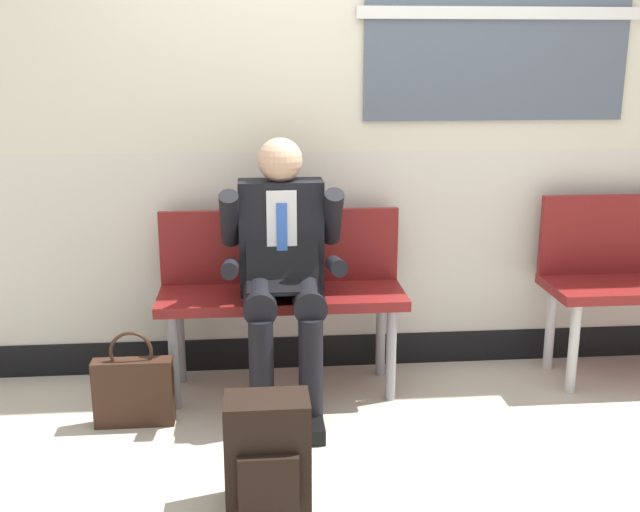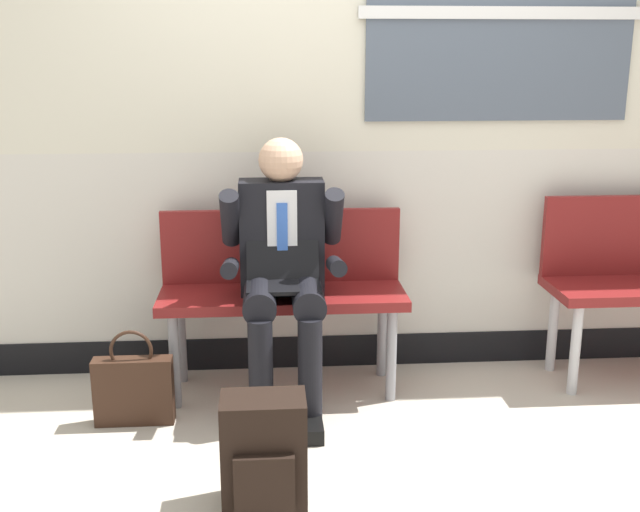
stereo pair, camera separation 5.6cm
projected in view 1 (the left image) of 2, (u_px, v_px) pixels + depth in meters
The scene contains 6 objects.
ground_plane at pixel (355, 406), 3.67m from camera, with size 18.00×18.00×0.00m, color #B2A899.
station_wall at pixel (346, 81), 3.82m from camera, with size 5.54×0.17×3.04m.
bench_with_person at pixel (281, 282), 3.77m from camera, with size 1.20×0.42×0.89m.
person_seated at pixel (283, 266), 3.55m from camera, with size 0.57×0.70×1.27m.
backpack at pixel (268, 454), 2.81m from camera, with size 0.31×0.24×0.43m.
handbag at pixel (134, 390), 3.45m from camera, with size 0.36×0.09×0.45m.
Camera 1 is at (-0.47, -3.33, 1.64)m, focal length 42.73 mm.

